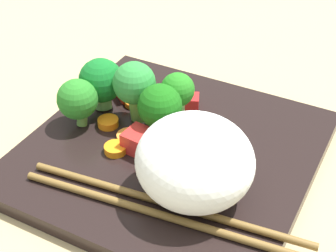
{
  "coord_description": "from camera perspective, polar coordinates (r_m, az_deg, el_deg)",
  "views": [
    {
      "loc": [
        -32.47,
        -17.5,
        31.55
      ],
      "look_at": [
        0.35,
        0.46,
        3.44
      ],
      "focal_mm": 55.33,
      "sensor_mm": 36.0,
      "label": 1
    }
  ],
  "objects": [
    {
      "name": "carrot_slice_2",
      "position": [
        0.53,
        -3.66,
        2.6
      ],
      "size": [
        2.47,
        2.47,
        0.52
      ],
      "primitive_type": "cylinder",
      "rotation": [
        0.0,
        0.0,
        1.75
      ],
      "color": "orange",
      "rests_on": "square_plate"
    },
    {
      "name": "carrot_slice_1",
      "position": [
        0.47,
        -5.82,
        -2.52
      ],
      "size": [
        2.25,
        2.25,
        0.68
      ],
      "primitive_type": "cylinder",
      "rotation": [
        0.0,
        0.0,
        4.81
      ],
      "color": "orange",
      "rests_on": "square_plate"
    },
    {
      "name": "chopstick_pair",
      "position": [
        0.41,
        -0.56,
        -9.1
      ],
      "size": [
        4.74,
        24.13,
        0.63
      ],
      "rotation": [
        0.0,
        0.0,
        4.83
      ],
      "color": "brown",
      "rests_on": "square_plate"
    },
    {
      "name": "square_plate",
      "position": [
        0.48,
        0.28,
        -2.98
      ],
      "size": [
        25.8,
        25.8,
        1.44
      ],
      "primitive_type": "cube",
      "rotation": [
        0.0,
        0.0,
        0.02
      ],
      "color": "black",
      "rests_on": "ground_plane"
    },
    {
      "name": "rice_mound",
      "position": [
        0.41,
        2.97,
        -3.87
      ],
      "size": [
        13.6,
        13.62,
        6.94
      ],
      "primitive_type": "ellipsoid",
      "rotation": [
        0.0,
        0.0,
        0.82
      ],
      "color": "white",
      "rests_on": "square_plate"
    },
    {
      "name": "carrot_slice_3",
      "position": [
        0.49,
        -4.34,
        -1.14
      ],
      "size": [
        3.24,
        3.24,
        0.44
      ],
      "primitive_type": "cylinder",
      "rotation": [
        0.0,
        0.0,
        5.41
      ],
      "color": "orange",
      "rests_on": "square_plate"
    },
    {
      "name": "broccoli_floret_4",
      "position": [
        0.47,
        -0.91,
        1.97
      ],
      "size": [
        4.14,
        4.14,
        5.42
      ],
      "color": "#62A139",
      "rests_on": "square_plate"
    },
    {
      "name": "ground_plane",
      "position": [
        0.49,
        0.27,
        -4.51
      ],
      "size": [
        110.0,
        110.0,
        2.0
      ],
      "primitive_type": "cube",
      "color": "tan"
    },
    {
      "name": "chicken_piece_1",
      "position": [
        0.53,
        -0.54,
        3.66
      ],
      "size": [
        3.07,
        3.08,
        1.88
      ],
      "primitive_type": "ellipsoid",
      "rotation": [
        0.0,
        0.0,
        2.34
      ],
      "color": "tan",
      "rests_on": "square_plate"
    },
    {
      "name": "pepper_chunk_2",
      "position": [
        0.47,
        -3.02,
        -1.73
      ],
      "size": [
        2.74,
        3.05,
        1.91
      ],
      "primitive_type": "cube",
      "rotation": [
        0.0,
        0.0,
        1.49
      ],
      "color": "red",
      "rests_on": "square_plate"
    },
    {
      "name": "pepper_chunk_0",
      "position": [
        0.52,
        2.13,
        2.69
      ],
      "size": [
        2.54,
        2.84,
        1.39
      ],
      "primitive_type": "cube",
      "rotation": [
        0.0,
        0.0,
        5.13
      ],
      "color": "red",
      "rests_on": "square_plate"
    },
    {
      "name": "broccoli_floret_1",
      "position": [
        0.5,
        -9.93,
        2.87
      ],
      "size": [
        3.92,
        3.92,
        4.89
      ],
      "color": "#5D903D",
      "rests_on": "square_plate"
    },
    {
      "name": "carrot_slice_0",
      "position": [
        0.5,
        -6.57,
        0.43
      ],
      "size": [
        2.34,
        2.34,
        0.72
      ],
      "primitive_type": "cylinder",
      "rotation": [
        0.0,
        0.0,
        4.55
      ],
      "color": "orange",
      "rests_on": "square_plate"
    },
    {
      "name": "pepper_chunk_1",
      "position": [
        0.54,
        -4.41,
        4.14
      ],
      "size": [
        3.91,
        4.05,
        1.45
      ],
      "primitive_type": "cube",
      "rotation": [
        0.0,
        0.0,
        4.1
      ],
      "color": "red",
      "rests_on": "square_plate"
    },
    {
      "name": "chicken_piece_0",
      "position": [
        0.48,
        1.62,
        -0.95
      ],
      "size": [
        3.13,
        3.11,
        1.58
      ],
      "primitive_type": "ellipsoid",
      "rotation": [
        0.0,
        0.0,
        3.9
      ],
      "color": "tan",
      "rests_on": "square_plate"
    },
    {
      "name": "broccoli_floret_3",
      "position": [
        0.49,
        1.02,
        3.66
      ],
      "size": [
        3.28,
        3.28,
        5.24
      ],
      "color": "#7DC15C",
      "rests_on": "square_plate"
    },
    {
      "name": "broccoli_floret_2",
      "position": [
        0.51,
        -7.38,
        4.88
      ],
      "size": [
        4.41,
        4.41,
        5.56
      ],
      "color": "#73B35C",
      "rests_on": "square_plate"
    },
    {
      "name": "broccoli_floret_0",
      "position": [
        0.49,
        -3.69,
        4.47
      ],
      "size": [
        4.1,
        4.1,
        6.29
      ],
      "color": "#619A3E",
      "rests_on": "square_plate"
    }
  ]
}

